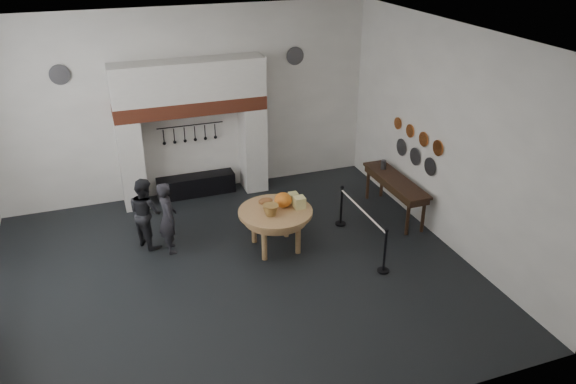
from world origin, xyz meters
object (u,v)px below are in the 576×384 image
object	(u,v)px
visitor_near	(168,217)
barrier_post_near	(385,252)
visitor_far	(145,212)
side_table	(396,180)
barrier_post_far	(341,207)
work_table	(275,212)
iron_range	(196,185)

from	to	relation	value
visitor_near	barrier_post_near	world-z (taller)	visitor_near
visitor_far	barrier_post_near	size ratio (longest dim) A/B	1.68
side_table	barrier_post_far	bearing A→B (deg)	-178.47
work_table	barrier_post_far	bearing A→B (deg)	14.46
iron_range	visitor_far	distance (m)	2.53
iron_range	work_table	distance (m)	3.29
visitor_near	barrier_post_far	bearing A→B (deg)	-97.63
iron_range	barrier_post_far	size ratio (longest dim) A/B	2.11
visitor_near	barrier_post_far	world-z (taller)	visitor_near
visitor_far	barrier_post_near	world-z (taller)	visitor_far
iron_range	side_table	xyz separation A→B (m)	(4.10, -2.59, 0.62)
barrier_post_near	side_table	bearing A→B (deg)	56.39
visitor_near	visitor_far	world-z (taller)	visitor_near
visitor_far	barrier_post_near	distance (m)	4.93
work_table	barrier_post_near	size ratio (longest dim) A/B	1.69
iron_range	visitor_near	distance (m)	2.69
side_table	barrier_post_near	distance (m)	2.48
visitor_far	visitor_near	bearing A→B (deg)	-162.86
barrier_post_far	iron_range	bearing A→B (deg)	136.29
side_table	barrier_post_far	world-z (taller)	same
visitor_far	barrier_post_far	size ratio (longest dim) A/B	1.68
barrier_post_near	barrier_post_far	distance (m)	2.00
work_table	barrier_post_far	world-z (taller)	barrier_post_far
visitor_near	barrier_post_near	bearing A→B (deg)	-124.80
iron_range	visitor_far	bearing A→B (deg)	-125.30
iron_range	visitor_far	world-z (taller)	visitor_far
work_table	side_table	world-z (taller)	side_table
iron_range	barrier_post_far	distance (m)	3.80
work_table	barrier_post_near	distance (m)	2.34
iron_range	visitor_near	bearing A→B (deg)	-113.08
side_table	barrier_post_near	xyz separation A→B (m)	(-1.35, -2.04, -0.42)
side_table	iron_range	bearing A→B (deg)	147.73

